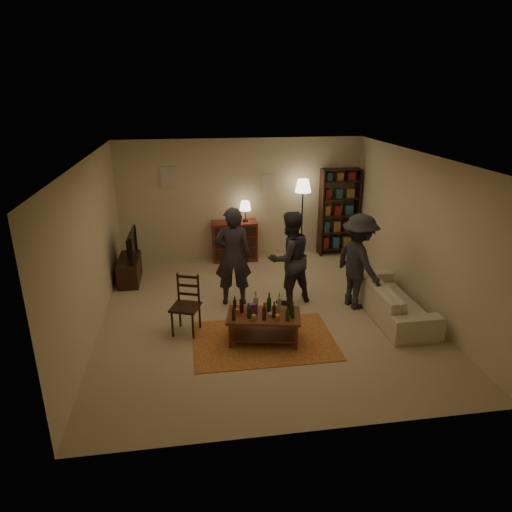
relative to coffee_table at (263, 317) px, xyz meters
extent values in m
plane|color=#C6B793|center=(0.15, 0.93, -0.41)|extent=(6.00, 6.00, 0.00)
plane|color=beige|center=(0.15, 3.93, 0.94)|extent=(5.50, 0.00, 5.50)
plane|color=beige|center=(-2.60, 0.93, 0.94)|extent=(0.00, 6.00, 6.00)
plane|color=beige|center=(2.90, 0.93, 0.94)|extent=(0.00, 6.00, 6.00)
plane|color=beige|center=(0.15, -2.07, 0.94)|extent=(5.50, 0.00, 5.50)
plane|color=white|center=(0.15, 0.93, 2.29)|extent=(6.00, 6.00, 0.00)
cube|color=beige|center=(-1.45, 3.91, 1.49)|extent=(0.35, 0.03, 0.45)
cube|color=beige|center=(0.75, 3.91, 1.29)|extent=(0.30, 0.03, 0.40)
cube|color=#973920|center=(0.01, 0.00, -0.40)|extent=(2.20, 1.50, 0.01)
cube|color=#5F2E1B|center=(0.01, 0.00, 0.03)|extent=(1.21, 0.82, 0.04)
cube|color=#5F2E1B|center=(0.01, 0.00, -0.29)|extent=(1.10, 0.70, 0.02)
cylinder|color=#5F2E1B|center=(-0.53, -0.14, -0.20)|extent=(0.05, 0.05, 0.42)
cylinder|color=#5F2E1B|center=(0.45, -0.34, -0.20)|extent=(0.05, 0.05, 0.42)
cylinder|color=#5F2E1B|center=(-0.43, 0.34, -0.20)|extent=(0.05, 0.05, 0.42)
cylinder|color=#5F2E1B|center=(0.54, 0.14, -0.20)|extent=(0.05, 0.05, 0.42)
cylinder|color=#BA792B|center=(-0.39, 0.05, 0.10)|extent=(0.07, 0.07, 0.10)
cylinder|color=#BA792B|center=(-0.17, -0.16, 0.09)|extent=(0.07, 0.07, 0.09)
cylinder|color=#BA792B|center=(0.10, 0.20, 0.10)|extent=(0.07, 0.07, 0.11)
cylinder|color=#BA792B|center=(0.18, -0.21, 0.09)|extent=(0.07, 0.07, 0.09)
cube|color=#6D3593|center=(-0.17, 0.05, 0.14)|extent=(0.15, 0.10, 0.18)
cylinder|color=gray|center=(0.12, -0.05, 0.06)|extent=(0.12, 0.12, 0.03)
cube|color=black|center=(-1.18, 0.44, 0.04)|extent=(0.54, 0.54, 0.04)
cylinder|color=black|center=(-1.40, 0.34, -0.19)|extent=(0.04, 0.04, 0.44)
cylinder|color=black|center=(-1.08, 0.22, -0.19)|extent=(0.04, 0.04, 0.44)
cylinder|color=black|center=(-1.28, 0.66, -0.19)|extent=(0.04, 0.04, 0.44)
cylinder|color=black|center=(-0.96, 0.54, -0.19)|extent=(0.04, 0.04, 0.44)
cube|color=black|center=(-1.12, 0.60, 0.31)|extent=(0.33, 0.14, 0.50)
cube|color=black|center=(-2.30, 2.73, -0.16)|extent=(0.40, 1.00, 0.50)
imported|color=black|center=(-2.28, 2.73, 0.37)|extent=(0.13, 0.97, 0.56)
cube|color=maroon|center=(-0.05, 3.65, 0.04)|extent=(1.00, 0.48, 0.90)
cube|color=black|center=(-0.05, 3.40, -0.19)|extent=(0.92, 0.02, 0.22)
cube|color=black|center=(-0.05, 3.40, 0.07)|extent=(0.92, 0.02, 0.22)
cube|color=black|center=(-0.05, 3.40, 0.33)|extent=(0.92, 0.02, 0.22)
cylinder|color=black|center=(0.20, 3.65, 0.51)|extent=(0.12, 0.12, 0.04)
cylinder|color=black|center=(0.20, 3.65, 0.64)|extent=(0.02, 0.02, 0.22)
cone|color=#FFE5B2|center=(0.20, 3.65, 0.85)|extent=(0.26, 0.26, 0.20)
cube|color=black|center=(1.97, 3.71, 0.59)|extent=(0.04, 0.34, 2.00)
cube|color=black|center=(2.83, 3.71, 0.59)|extent=(0.04, 0.34, 2.00)
cube|color=black|center=(2.40, 3.71, -0.26)|extent=(0.90, 0.34, 0.03)
cube|color=black|center=(2.40, 3.71, 0.14)|extent=(0.90, 0.34, 0.03)
cube|color=black|center=(2.40, 3.71, 0.54)|extent=(0.90, 0.34, 0.03)
cube|color=black|center=(2.40, 3.71, 0.94)|extent=(0.90, 0.34, 0.03)
cube|color=black|center=(2.40, 3.71, 1.34)|extent=(0.90, 0.34, 0.03)
cube|color=black|center=(2.40, 3.71, 1.59)|extent=(0.90, 0.34, 0.03)
cube|color=maroon|center=(2.10, 3.71, -0.11)|extent=(0.12, 0.22, 0.26)
cube|color=#23586B|center=(2.35, 3.71, -0.11)|extent=(0.15, 0.22, 0.26)
cube|color=olive|center=(2.62, 3.71, -0.11)|extent=(0.18, 0.22, 0.26)
cube|color=#23586B|center=(2.10, 3.71, 0.28)|extent=(0.12, 0.22, 0.24)
cube|color=olive|center=(2.35, 3.71, 0.28)|extent=(0.15, 0.22, 0.24)
cube|color=maroon|center=(2.62, 3.71, 0.28)|extent=(0.18, 0.22, 0.24)
cube|color=olive|center=(2.10, 3.71, 0.67)|extent=(0.12, 0.22, 0.22)
cube|color=maroon|center=(2.35, 3.71, 0.67)|extent=(0.15, 0.22, 0.22)
cube|color=#23586B|center=(2.62, 3.71, 0.67)|extent=(0.18, 0.22, 0.22)
cube|color=maroon|center=(2.10, 3.71, 1.06)|extent=(0.12, 0.22, 0.20)
cube|color=#23586B|center=(2.35, 3.71, 1.06)|extent=(0.15, 0.22, 0.20)
cube|color=olive|center=(2.62, 3.71, 1.06)|extent=(0.18, 0.22, 0.20)
cube|color=#23586B|center=(2.10, 3.71, 1.45)|extent=(0.12, 0.22, 0.18)
cube|color=olive|center=(2.35, 3.71, 1.45)|extent=(0.15, 0.22, 0.18)
cube|color=maroon|center=(2.62, 3.71, 1.45)|extent=(0.18, 0.22, 0.18)
cylinder|color=black|center=(1.49, 3.58, -0.39)|extent=(0.28, 0.28, 0.03)
cylinder|color=black|center=(1.49, 3.58, 0.41)|extent=(0.03, 0.03, 1.63)
cone|color=#FFE5B2|center=(1.49, 3.58, 1.28)|extent=(0.36, 0.36, 0.28)
imported|color=beige|center=(2.35, 0.53, -0.10)|extent=(0.81, 2.08, 0.61)
imported|color=#24242B|center=(-0.32, 1.41, 0.50)|extent=(0.70, 0.49, 1.81)
imported|color=#2A2B33|center=(0.69, 1.30, 0.45)|extent=(1.01, 0.89, 1.72)
imported|color=#25262D|center=(1.85, 0.95, 0.45)|extent=(0.92, 1.24, 1.71)
camera|label=1|loc=(-1.05, -6.15, 3.31)|focal=32.00mm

